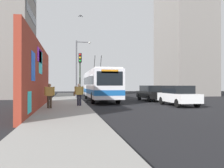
% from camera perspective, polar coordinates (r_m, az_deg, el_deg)
% --- Properties ---
extents(ground_plane, '(80.00, 80.00, 0.00)m').
position_cam_1_polar(ground_plane, '(20.39, -6.85, -4.83)').
color(ground_plane, black).
extents(sidewalk_slab, '(48.00, 3.20, 0.15)m').
position_cam_1_polar(sidewalk_slab, '(20.33, -11.36, -4.63)').
color(sidewalk_slab, gray).
rests_on(sidewalk_slab, ground_plane).
extents(graffiti_wall, '(12.79, 0.32, 4.33)m').
position_cam_1_polar(graffiti_wall, '(15.78, -17.83, 1.74)').
color(graffiti_wall, maroon).
rests_on(graffiti_wall, ground_plane).
extents(building_far_left, '(9.51, 6.22, 17.56)m').
position_cam_1_polar(building_far_left, '(33.23, -24.75, 12.19)').
color(building_far_left, gray).
rests_on(building_far_left, ground_plane).
extents(building_far_right, '(9.65, 6.51, 18.84)m').
position_cam_1_polar(building_far_right, '(39.66, 17.35, 11.07)').
color(building_far_right, gray).
rests_on(building_far_right, ground_plane).
extents(city_bus, '(11.70, 2.50, 4.85)m').
position_cam_1_polar(city_bus, '(23.76, -3.08, -0.04)').
color(city_bus, silver).
rests_on(city_bus, ground_plane).
extents(parked_car_white, '(4.22, 1.74, 1.58)m').
position_cam_1_polar(parked_car_white, '(18.65, 16.05, -2.69)').
color(parked_car_white, white).
rests_on(parked_car_white, ground_plane).
extents(parked_car_black, '(4.72, 1.84, 1.58)m').
position_cam_1_polar(parked_car_black, '(23.91, 9.77, -2.15)').
color(parked_car_black, black).
rests_on(parked_car_black, ground_plane).
extents(pedestrian_near_wall, '(0.22, 0.64, 1.57)m').
position_cam_1_polar(pedestrian_near_wall, '(15.21, -15.25, -2.38)').
color(pedestrian_near_wall, '#3F3326').
rests_on(pedestrian_near_wall, sidewalk_slab).
extents(pedestrian_at_curb, '(0.22, 0.72, 1.57)m').
position_cam_1_polar(pedestrian_at_curb, '(16.62, -8.21, -2.19)').
color(pedestrian_at_curb, '#1E1E2D').
rests_on(pedestrian_at_curb, sidewalk_slab).
extents(traffic_light, '(0.49, 0.28, 4.38)m').
position_cam_1_polar(traffic_light, '(21.08, -7.94, 3.72)').
color(traffic_light, '#2D382D').
rests_on(traffic_light, sidewalk_slab).
extents(street_lamp, '(0.44, 1.77, 6.67)m').
position_cam_1_polar(street_lamp, '(27.15, -8.42, 4.70)').
color(street_lamp, '#4C4C51').
rests_on(street_lamp, sidewalk_slab).
extents(flying_pigeons, '(10.83, 1.86, 1.38)m').
position_cam_1_polar(flying_pigeons, '(21.87, -8.86, 18.78)').
color(flying_pigeons, slate).
extents(curbside_puddle, '(1.87, 1.87, 0.00)m').
position_cam_1_polar(curbside_puddle, '(22.05, -5.60, -4.48)').
color(curbside_puddle, black).
rests_on(curbside_puddle, ground_plane).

